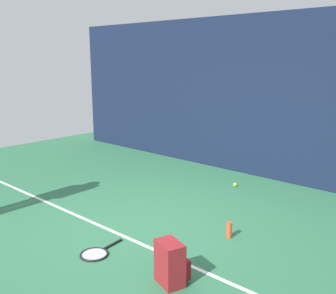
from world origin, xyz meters
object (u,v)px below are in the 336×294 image
tennis_ball_near_player (235,185)px  tennis_racket (96,253)px  backpack (171,264)px  water_bottle (229,230)px

tennis_ball_near_player → tennis_racket: bearing=-87.5°
backpack → water_bottle: backpack is taller
backpack → water_bottle: (-0.13, 1.24, -0.11)m
backpack → water_bottle: size_ratio=2.18×
tennis_racket → water_bottle: (0.89, 1.37, 0.09)m
tennis_racket → backpack: 1.05m
tennis_ball_near_player → water_bottle: water_bottle is taller
backpack → tennis_racket: bearing=26.6°
tennis_ball_near_player → water_bottle: size_ratio=0.33×
tennis_racket → tennis_ball_near_player: size_ratio=9.49×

